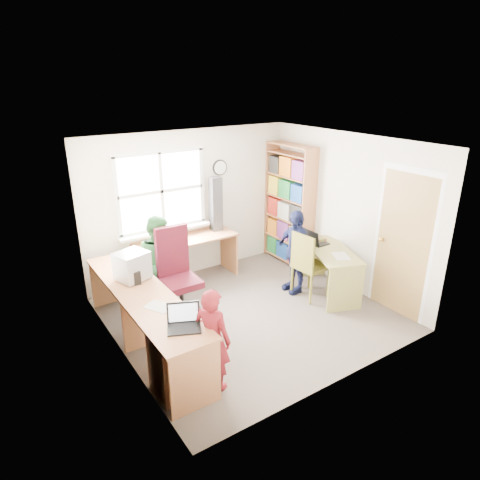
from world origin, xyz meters
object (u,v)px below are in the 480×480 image
(wooden_chair, at_px, (308,263))
(person_green, at_px, (160,262))
(potted_plant, at_px, (161,236))
(person_red, at_px, (212,339))
(swivel_chair, at_px, (178,279))
(laptop_right, at_px, (314,240))
(right_desk, at_px, (330,261))
(cd_tower, at_px, (216,204))
(bookshelf, at_px, (289,208))
(laptop_left, at_px, (184,322))
(l_desk, at_px, (172,323))
(person_navy, at_px, (295,251))
(crt_monitor, at_px, (132,266))

(wooden_chair, bearing_deg, person_green, 147.13)
(potted_plant, height_order, person_red, person_red)
(swivel_chair, xyz_separation_m, laptop_right, (2.18, -0.36, 0.22))
(right_desk, distance_m, swivel_chair, 2.32)
(swivel_chair, relative_size, cd_tower, 1.42)
(laptop_right, relative_size, person_red, 0.30)
(laptop_right, height_order, person_red, person_red)
(bookshelf, height_order, laptop_right, bookshelf)
(right_desk, relative_size, bookshelf, 0.65)
(laptop_left, height_order, person_red, person_red)
(laptop_right, height_order, potted_plant, potted_plant)
(l_desk, distance_m, laptop_right, 2.74)
(l_desk, relative_size, person_red, 2.52)
(right_desk, xyz_separation_m, laptop_right, (-0.04, 0.32, 0.25))
(l_desk, distance_m, swivel_chair, 0.99)
(potted_plant, bearing_deg, person_red, -101.80)
(wooden_chair, distance_m, person_red, 2.38)
(wooden_chair, relative_size, person_red, 0.89)
(laptop_right, bearing_deg, person_red, 114.71)
(l_desk, relative_size, person_green, 2.15)
(laptop_right, bearing_deg, person_green, 71.28)
(l_desk, xyz_separation_m, wooden_chair, (2.31, 0.23, 0.11))
(cd_tower, xyz_separation_m, person_red, (-1.54, -2.51, -0.61))
(right_desk, xyz_separation_m, swivel_chair, (-2.22, 0.68, 0.03))
(laptop_right, bearing_deg, potted_plant, 59.30)
(person_green, bearing_deg, potted_plant, -34.94)
(bookshelf, height_order, person_navy, bookshelf)
(swivel_chair, distance_m, crt_monitor, 0.76)
(right_desk, distance_m, potted_plant, 2.59)
(bookshelf, relative_size, laptop_right, 5.98)
(person_red, relative_size, person_green, 0.85)
(cd_tower, height_order, person_green, cd_tower)
(crt_monitor, relative_size, cd_tower, 0.50)
(right_desk, bearing_deg, swivel_chair, -175.57)
(potted_plant, bearing_deg, laptop_right, -29.93)
(wooden_chair, relative_size, person_navy, 0.79)
(wooden_chair, xyz_separation_m, laptop_right, (0.36, 0.26, 0.20))
(person_navy, bearing_deg, person_red, -58.43)
(crt_monitor, height_order, person_red, person_red)
(right_desk, distance_m, laptop_right, 0.41)
(swivel_chair, relative_size, laptop_right, 3.61)
(crt_monitor, distance_m, laptop_right, 2.85)
(bookshelf, distance_m, laptop_left, 3.68)
(wooden_chair, distance_m, crt_monitor, 2.56)
(right_desk, bearing_deg, person_red, -139.54)
(laptop_left, bearing_deg, cd_tower, 77.28)
(swivel_chair, bearing_deg, person_navy, -10.12)
(bookshelf, height_order, person_green, bookshelf)
(swivel_chair, xyz_separation_m, person_red, (-0.36, -1.57, 0.04))
(crt_monitor, bearing_deg, right_desk, -29.08)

